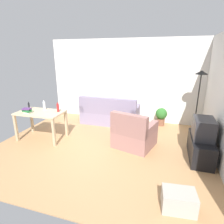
% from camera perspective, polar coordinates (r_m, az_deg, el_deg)
% --- Properties ---
extents(ground_plane, '(5.20, 4.40, 0.02)m').
position_cam_1_polar(ground_plane, '(4.76, -2.97, -10.40)').
color(ground_plane, tan).
extents(wall_rear, '(5.20, 0.10, 2.70)m').
position_cam_1_polar(wall_rear, '(6.38, 3.67, 9.61)').
color(wall_rear, silver).
rests_on(wall_rear, ground_plane).
extents(couch, '(1.85, 0.84, 0.92)m').
position_cam_1_polar(couch, '(6.12, -0.71, -0.73)').
color(couch, gray).
rests_on(couch, ground_plane).
extents(tv_stand, '(0.44, 1.10, 0.48)m').
position_cam_1_polar(tv_stand, '(4.56, 25.53, -9.96)').
color(tv_stand, black).
rests_on(tv_stand, ground_plane).
extents(tv, '(0.41, 0.60, 0.44)m').
position_cam_1_polar(tv, '(4.39, 26.35, -4.59)').
color(tv, '#2D2D33').
rests_on(tv, tv_stand).
extents(torchiere_lamp, '(0.32, 0.32, 1.81)m').
position_cam_1_polar(torchiere_lamp, '(5.42, 25.39, 7.31)').
color(torchiere_lamp, black).
rests_on(torchiere_lamp, ground_plane).
extents(desk, '(1.22, 0.73, 0.76)m').
position_cam_1_polar(desk, '(5.25, -21.11, -1.08)').
color(desk, '#C6B28E').
rests_on(desk, ground_plane).
extents(potted_plant, '(0.36, 0.36, 0.57)m').
position_cam_1_polar(potted_plant, '(6.14, 14.90, -1.02)').
color(potted_plant, brown).
rests_on(potted_plant, ground_plane).
extents(armchair, '(1.09, 1.05, 0.92)m').
position_cam_1_polar(armchair, '(4.61, 6.66, -6.86)').
color(armchair, '#996B66').
rests_on(armchair, ground_plane).
extents(storage_box, '(0.51, 0.39, 0.30)m').
position_cam_1_polar(storage_box, '(3.17, 19.81, -24.21)').
color(storage_box, '#A8A399').
rests_on(storage_box, ground_plane).
extents(bottle_dark, '(0.05, 0.05, 0.20)m').
position_cam_1_polar(bottle_dark, '(5.57, -24.19, 1.70)').
color(bottle_dark, black).
rests_on(bottle_dark, desk).
extents(bottle_clear, '(0.06, 0.06, 0.25)m').
position_cam_1_polar(bottle_clear, '(5.35, -20.15, 1.87)').
color(bottle_clear, silver).
rests_on(bottle_clear, desk).
extents(bottle_red, '(0.06, 0.06, 0.25)m').
position_cam_1_polar(bottle_red, '(5.04, -16.31, 1.29)').
color(bottle_red, '#AD2323').
rests_on(bottle_red, desk).
extents(book_stack, '(0.24, 0.19, 0.13)m').
position_cam_1_polar(book_stack, '(5.22, -24.65, 0.43)').
color(book_stack, beige).
rests_on(book_stack, desk).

